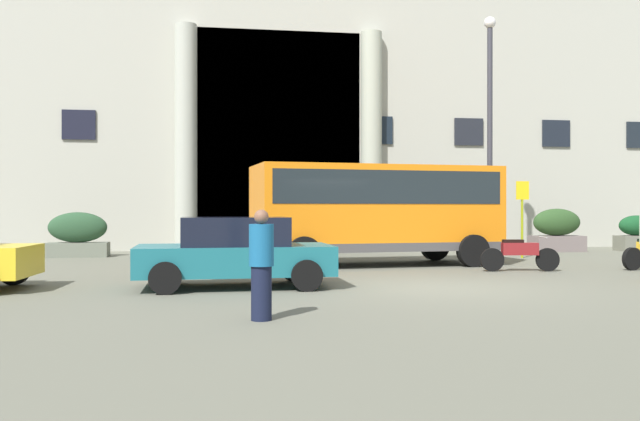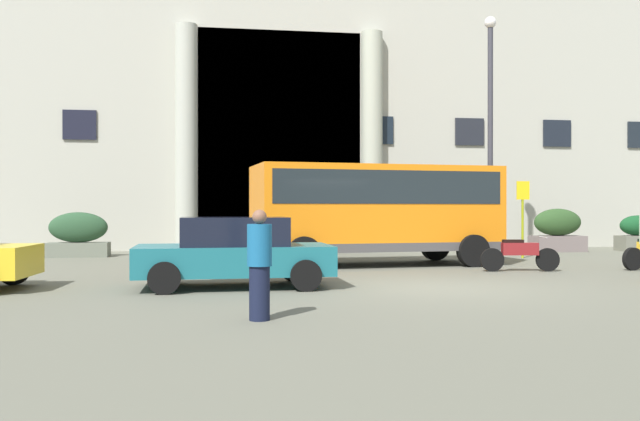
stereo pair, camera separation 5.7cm
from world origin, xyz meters
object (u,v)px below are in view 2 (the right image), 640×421
at_px(orange_minibus, 376,206).
at_px(lamppost_plaza_centre, 490,118).
at_px(hedge_planter_far_east, 558,231).
at_px(hedge_planter_west, 294,235).
at_px(motorcycle_near_kerb, 518,254).
at_px(hedge_planter_far_west, 637,234).
at_px(hedge_planter_entrance_right, 78,235).
at_px(pedestrian_child_trailing, 260,265).
at_px(bus_stop_sign, 523,210).
at_px(white_taxi_kerbside, 234,252).

relative_size(orange_minibus, lamppost_plaza_centre, 0.88).
relative_size(hedge_planter_far_east, lamppost_plaza_centre, 0.24).
bearing_deg(hedge_planter_west, motorcycle_near_kerb, -57.59).
relative_size(orange_minibus, hedge_planter_far_west, 4.88).
height_order(hedge_planter_entrance_right, lamppost_plaza_centre, lamppost_plaza_centre).
distance_m(hedge_planter_far_east, motorcycle_near_kerb, 8.97).
distance_m(orange_minibus, hedge_planter_far_east, 9.65).
bearing_deg(pedestrian_child_trailing, bus_stop_sign, -123.57).
bearing_deg(pedestrian_child_trailing, white_taxi_kerbside, -79.58).
height_order(motorcycle_near_kerb, lamppost_plaza_centre, lamppost_plaza_centre).
bearing_deg(hedge_planter_west, lamppost_plaza_centre, -20.84).
relative_size(bus_stop_sign, white_taxi_kerbside, 0.63).
distance_m(white_taxi_kerbside, lamppost_plaza_centre, 12.36).
relative_size(hedge_planter_west, hedge_planter_far_west, 1.46).
distance_m(hedge_planter_far_east, white_taxi_kerbside, 15.78).
xyz_separation_m(orange_minibus, motorcycle_near_kerb, (3.17, -2.43, -1.23)).
distance_m(bus_stop_sign, hedge_planter_entrance_right, 14.78).
xyz_separation_m(hedge_planter_far_east, hedge_planter_west, (-9.98, 0.36, -0.11)).
distance_m(bus_stop_sign, hedge_planter_far_west, 6.79).
xyz_separation_m(white_taxi_kerbside, motorcycle_near_kerb, (7.32, 2.39, -0.27)).
relative_size(orange_minibus, hedge_planter_far_east, 3.68).
xyz_separation_m(hedge_planter_west, motorcycle_near_kerb, (4.93, -7.77, -0.22)).
bearing_deg(motorcycle_near_kerb, hedge_planter_entrance_right, 158.18).
height_order(hedge_planter_west, pedestrian_child_trailing, pedestrian_child_trailing).
xyz_separation_m(hedge_planter_entrance_right, hedge_planter_far_west, (20.56, 0.20, -0.07)).
height_order(hedge_planter_west, white_taxi_kerbside, white_taxi_kerbside).
xyz_separation_m(bus_stop_sign, hedge_planter_entrance_right, (-14.50, 2.73, -0.84)).
distance_m(bus_stop_sign, hedge_planter_far_east, 4.22).
bearing_deg(hedge_planter_far_west, bus_stop_sign, -154.23).
bearing_deg(pedestrian_child_trailing, lamppost_plaza_centre, -119.03).
distance_m(white_taxi_kerbside, motorcycle_near_kerb, 7.70).
distance_m(hedge_planter_far_west, motorcycle_near_kerb, 11.03).
relative_size(hedge_planter_far_east, hedge_planter_entrance_right, 0.97).
xyz_separation_m(hedge_planter_entrance_right, motorcycle_near_kerb, (12.29, -7.11, -0.27)).
distance_m(hedge_planter_far_east, pedestrian_child_trailing, 18.48).
xyz_separation_m(bus_stop_sign, hedge_planter_far_east, (2.84, 3.03, -0.78)).
bearing_deg(bus_stop_sign, white_taxi_kerbside, -144.58).
xyz_separation_m(orange_minibus, pedestrian_child_trailing, (-3.86, -9.00, -0.88)).
distance_m(orange_minibus, hedge_planter_entrance_right, 10.29).
height_order(bus_stop_sign, lamppost_plaza_centre, lamppost_plaza_centre).
distance_m(motorcycle_near_kerb, lamppost_plaza_centre, 6.97).
distance_m(hedge_planter_west, hedge_planter_entrance_right, 7.39).
distance_m(hedge_planter_entrance_right, white_taxi_kerbside, 10.72).
relative_size(motorcycle_near_kerb, lamppost_plaza_centre, 0.25).
relative_size(hedge_planter_far_west, lamppost_plaza_centre, 0.18).
distance_m(bus_stop_sign, lamppost_plaza_centre, 3.36).
bearing_deg(hedge_planter_entrance_right, hedge_planter_west, 5.11).
height_order(hedge_planter_far_east, hedge_planter_west, hedge_planter_far_east).
bearing_deg(pedestrian_child_trailing, hedge_planter_entrance_right, -62.38).
relative_size(hedge_planter_entrance_right, lamppost_plaza_centre, 0.25).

